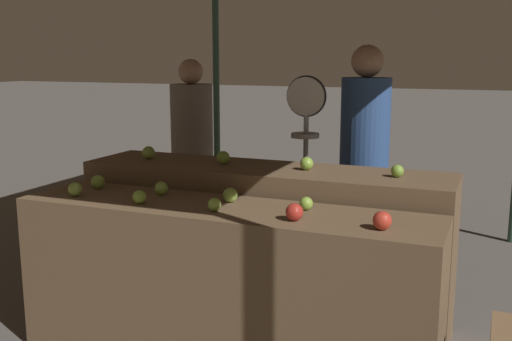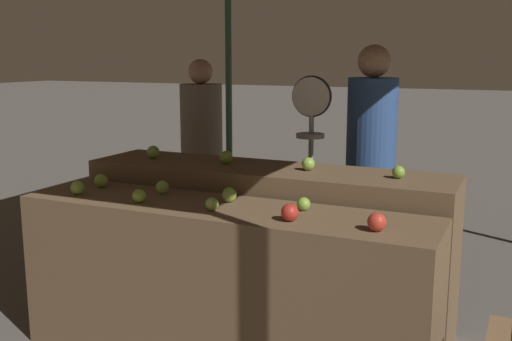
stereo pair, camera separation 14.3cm
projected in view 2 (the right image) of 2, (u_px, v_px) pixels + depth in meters
display_counter_front at (221, 285)px, 3.30m from camera, size 2.33×0.55×0.90m
display_counter_back at (265, 245)px, 3.82m from camera, size 2.33×0.55×1.01m
apple_front_0 at (78, 188)px, 3.48m from camera, size 0.08×0.08×0.08m
apple_front_1 at (139, 196)px, 3.29m from camera, size 0.08×0.08×0.08m
apple_front_2 at (212, 204)px, 3.11m from camera, size 0.07×0.07×0.07m
apple_front_3 at (290, 212)px, 2.92m from camera, size 0.09×0.09×0.09m
apple_front_4 at (377, 222)px, 2.75m from camera, size 0.09×0.09×0.09m
apple_front_5 at (101, 181)px, 3.67m from camera, size 0.08×0.08×0.08m
apple_front_6 at (162, 187)px, 3.50m from camera, size 0.08×0.08×0.08m
apple_front_7 at (229, 195)px, 3.30m from camera, size 0.08×0.08×0.08m
apple_front_8 at (304, 204)px, 3.12m from camera, size 0.07×0.07×0.07m
apple_back_0 at (153, 152)px, 4.05m from camera, size 0.09×0.09×0.09m
apple_back_1 at (226, 157)px, 3.84m from camera, size 0.08×0.08×0.08m
apple_back_2 at (308, 164)px, 3.61m from camera, size 0.08×0.08×0.08m
apple_back_3 at (398, 172)px, 3.38m from camera, size 0.07×0.07×0.07m
produce_scale at (311, 136)px, 4.21m from camera, size 0.29×0.20×1.56m
person_vendor_at_scale at (371, 149)px, 4.36m from camera, size 0.41×0.41×1.78m
person_customer_left at (202, 139)px, 5.39m from camera, size 0.42×0.42×1.67m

